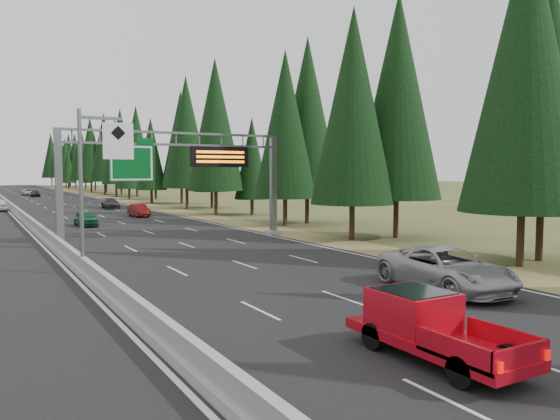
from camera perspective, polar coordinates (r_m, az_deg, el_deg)
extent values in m
cube|color=black|center=(82.95, -26.44, 0.19)|extent=(32.00, 260.00, 0.08)
cube|color=olive|center=(85.83, -14.50, 0.60)|extent=(3.60, 260.00, 0.06)
cube|color=gray|center=(82.94, -26.45, 0.32)|extent=(0.70, 260.00, 0.30)
cube|color=gray|center=(82.92, -26.45, 0.59)|extent=(0.30, 260.00, 0.60)
cube|color=slate|center=(38.02, -22.10, 2.12)|extent=(0.45, 0.45, 7.80)
cube|color=gray|center=(38.32, -21.95, -3.50)|extent=(0.90, 0.90, 0.30)
cube|color=slate|center=(43.10, -0.71, 2.62)|extent=(0.45, 0.45, 7.80)
cube|color=gray|center=(43.36, -0.71, -2.34)|extent=(0.90, 0.90, 0.30)
cube|color=slate|center=(39.93, -10.81, 7.91)|extent=(15.85, 0.35, 0.16)
cube|color=slate|center=(39.89, -10.79, 6.71)|extent=(15.85, 0.35, 0.16)
cube|color=#054C19|center=(38.66, -15.25, 4.75)|extent=(3.00, 0.10, 2.50)
cube|color=silver|center=(38.60, -15.23, 4.75)|extent=(2.85, 0.02, 2.35)
cube|color=#054C19|center=(38.97, -13.86, 6.97)|extent=(1.10, 0.10, 0.45)
cube|color=black|center=(40.75, -6.32, 5.53)|extent=(4.50, 0.40, 1.50)
cube|color=orange|center=(40.55, -6.20, 6.03)|extent=(3.80, 0.02, 0.18)
cube|color=orange|center=(40.54, -6.20, 5.54)|extent=(3.80, 0.02, 0.18)
cube|color=orange|center=(40.54, -6.20, 5.04)|extent=(3.80, 0.02, 0.18)
cylinder|color=slate|center=(28.08, -20.08, 1.77)|extent=(0.20, 0.20, 8.00)
cube|color=gray|center=(28.49, -19.88, -6.09)|extent=(0.50, 0.50, 0.20)
cube|color=slate|center=(28.37, -18.24, 9.11)|extent=(2.00, 0.15, 0.15)
cube|color=silver|center=(28.34, -16.55, 6.92)|extent=(1.50, 0.06, 1.80)
cylinder|color=black|center=(31.86, 23.82, -2.81)|extent=(0.40, 0.40, 2.92)
cone|color=black|center=(32.12, 24.31, 13.59)|extent=(6.57, 6.57, 15.34)
cylinder|color=black|center=(34.30, 25.48, -2.54)|extent=(0.40, 0.40, 2.74)
cone|color=black|center=(34.43, 25.93, 11.77)|extent=(6.17, 6.17, 14.39)
cylinder|color=black|center=(40.13, 7.52, -1.29)|extent=(0.40, 0.40, 2.70)
cone|color=black|center=(40.23, 7.64, 10.76)|extent=(6.07, 6.07, 14.17)
cylinder|color=black|center=(42.63, 12.02, -0.85)|extent=(0.40, 0.40, 2.96)
cone|color=black|center=(42.85, 12.21, 11.59)|extent=(6.67, 6.67, 15.56)
cylinder|color=black|center=(50.67, 0.54, -0.19)|extent=(0.40, 0.40, 2.59)
cone|color=black|center=(50.71, 0.55, 8.97)|extent=(5.83, 5.83, 13.61)
cylinder|color=black|center=(53.15, 2.85, 0.15)|extent=(0.40, 0.40, 2.87)
cone|color=black|center=(53.29, 2.89, 9.83)|extent=(6.47, 6.47, 15.09)
cylinder|color=black|center=(62.82, -6.71, 0.73)|extent=(0.40, 0.40, 2.86)
cone|color=black|center=(62.93, -6.78, 8.88)|extent=(6.43, 6.43, 15.01)
cylinder|color=black|center=(63.57, -2.94, 0.33)|extent=(0.40, 0.40, 1.82)
cone|color=black|center=(63.45, -2.96, 5.44)|extent=(4.08, 4.08, 9.53)
cylinder|color=black|center=(74.03, -9.69, 1.20)|extent=(0.40, 0.40, 2.83)
cone|color=black|center=(74.11, -9.78, 8.04)|extent=(6.37, 6.37, 14.85)
cylinder|color=black|center=(76.05, -7.13, 1.08)|extent=(0.40, 0.40, 2.23)
cone|color=black|center=(76.00, -7.17, 6.34)|extent=(5.03, 5.03, 11.73)
cylinder|color=black|center=(87.34, -13.27, 1.36)|extent=(0.40, 0.40, 2.14)
cone|color=black|center=(87.28, -13.34, 5.75)|extent=(4.82, 4.82, 11.24)
cylinder|color=black|center=(86.45, -10.24, 1.60)|extent=(0.40, 0.40, 2.81)
cone|color=black|center=(86.52, -10.31, 7.41)|extent=(6.32, 6.32, 14.74)
cylinder|color=black|center=(99.62, -15.47, 1.60)|extent=(0.40, 0.40, 1.98)
cone|color=black|center=(99.56, -15.54, 5.16)|extent=(4.45, 4.45, 10.38)
cylinder|color=black|center=(101.22, -12.85, 1.63)|extent=(0.40, 0.40, 1.78)
cone|color=black|center=(101.14, -12.90, 4.78)|extent=(4.00, 4.00, 9.34)
cylinder|color=black|center=(112.61, -16.73, 1.97)|extent=(0.40, 0.40, 2.46)
cone|color=black|center=(112.61, -16.81, 5.88)|extent=(5.53, 5.53, 12.91)
cylinder|color=black|center=(111.73, -14.71, 2.10)|extent=(0.40, 0.40, 2.88)
cone|color=black|center=(111.79, -14.79, 6.71)|extent=(6.47, 6.47, 15.10)
cylinder|color=black|center=(123.13, -17.81, 2.20)|extent=(0.40, 0.40, 2.80)
cone|color=black|center=(123.18, -17.90, 6.26)|extent=(6.29, 6.29, 14.69)
cylinder|color=black|center=(122.24, -16.24, 2.25)|extent=(0.40, 0.40, 2.95)
cone|color=black|center=(122.32, -16.33, 6.57)|extent=(6.64, 6.64, 15.48)
cylinder|color=black|center=(136.16, -19.11, 2.34)|extent=(0.40, 0.40, 2.83)
cone|color=black|center=(136.21, -19.19, 6.07)|extent=(6.38, 6.38, 14.88)
cylinder|color=black|center=(134.43, -17.68, 2.32)|extent=(0.40, 0.40, 2.65)
cone|color=black|center=(134.45, -17.76, 5.85)|extent=(5.97, 5.97, 13.94)
cylinder|color=black|center=(148.56, -20.01, 2.41)|extent=(0.40, 0.40, 2.61)
cone|color=black|center=(148.57, -20.08, 5.56)|extent=(5.88, 5.88, 13.72)
cylinder|color=black|center=(147.72, -18.73, 2.37)|extent=(0.40, 0.40, 2.33)
cone|color=black|center=(147.71, -18.80, 5.20)|extent=(5.24, 5.24, 12.22)
cylinder|color=black|center=(160.32, -21.22, 2.33)|extent=(0.40, 0.40, 1.77)
cone|color=black|center=(160.27, -21.27, 4.31)|extent=(3.98, 3.98, 9.29)
cylinder|color=black|center=(159.59, -19.63, 2.37)|extent=(0.40, 0.40, 1.77)
cone|color=black|center=(159.54, -19.68, 4.36)|extent=(3.99, 3.99, 9.31)
cylinder|color=black|center=(172.45, -21.45, 2.54)|extent=(0.40, 0.40, 2.38)
cone|color=black|center=(172.44, -21.51, 5.01)|extent=(5.36, 5.36, 12.51)
cylinder|color=black|center=(174.07, -20.56, 2.61)|extent=(0.40, 0.40, 2.61)
cone|color=black|center=(174.09, -20.63, 5.29)|extent=(5.87, 5.87, 13.71)
cylinder|color=black|center=(185.37, -22.04, 2.71)|extent=(0.40, 0.40, 3.00)
cone|color=black|center=(185.42, -22.12, 5.60)|extent=(6.74, 6.74, 15.74)
cylinder|color=black|center=(186.78, -21.06, 2.64)|extent=(0.40, 0.40, 2.32)
cone|color=black|center=(186.77, -21.11, 4.86)|extent=(5.22, 5.22, 12.18)
cylinder|color=black|center=(194.96, -22.73, 2.71)|extent=(0.40, 0.40, 2.80)
cone|color=black|center=(194.99, -22.80, 5.28)|extent=(6.30, 6.30, 14.70)
cylinder|color=black|center=(195.47, -21.12, 2.76)|extent=(0.40, 0.40, 2.82)
cone|color=black|center=(195.50, -21.19, 5.34)|extent=(6.35, 6.35, 14.81)
imported|color=#9F9EA2|center=(24.09, 16.93, -5.91)|extent=(3.55, 6.76, 1.81)
cylinder|color=black|center=(13.82, 18.46, -15.74)|extent=(0.29, 0.76, 0.76)
cylinder|color=black|center=(15.01, 22.72, -14.24)|extent=(0.29, 0.76, 0.76)
cylinder|color=black|center=(15.98, 9.79, -12.86)|extent=(0.29, 0.76, 0.76)
cylinder|color=black|center=(17.02, 14.10, -11.86)|extent=(0.29, 0.76, 0.76)
cube|color=red|center=(15.39, 15.92, -13.06)|extent=(1.91, 5.35, 0.29)
cube|color=red|center=(15.80, 13.70, -10.05)|extent=(1.81, 2.10, 1.05)
cube|color=black|center=(15.73, 13.72, -9.04)|extent=(1.62, 1.81, 0.53)
cube|color=red|center=(13.72, 17.62, -13.77)|extent=(0.10, 2.29, 0.57)
cube|color=red|center=(15.06, 22.41, -12.28)|extent=(0.10, 2.29, 0.57)
cube|color=red|center=(13.71, 23.91, -13.95)|extent=(1.91, 0.10, 0.57)
imported|color=#13542E|center=(52.72, -19.64, -0.83)|extent=(1.71, 4.13, 1.40)
imported|color=#570C0D|center=(61.72, -14.53, -0.04)|extent=(1.57, 4.24, 1.38)
imported|color=black|center=(76.08, -17.29, 0.66)|extent=(2.16, 4.77, 1.36)
imported|color=#BCBCBC|center=(123.85, -24.85, 1.72)|extent=(2.43, 4.83, 1.31)
imported|color=black|center=(115.55, -24.22, 1.60)|extent=(1.65, 3.98, 1.35)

